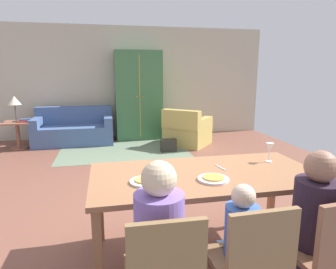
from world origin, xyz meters
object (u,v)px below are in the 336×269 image
object	(u,v)px
plate_near_man	(146,182)
person_man	(158,252)
dining_chair_child	(251,261)
couch	(74,130)
dining_table	(206,180)
book_lower	(23,121)
table_lamp	(14,101)
person_woman	(309,233)
armchair	(187,131)
wine_glass	(270,148)
side_table	(18,131)
armoire	(138,96)
dining_chair_woman	(329,250)
handbag	(168,145)
person_child	(238,253)
book_upper	(26,120)
plate_near_child	(213,179)

from	to	relation	value
plate_near_man	person_man	xyz separation A→B (m)	(0.00, -0.55, -0.26)
dining_chair_child	couch	world-z (taller)	dining_chair_child
dining_table	book_lower	size ratio (longest dim) A/B	8.78
book_lower	dining_table	bearing A→B (deg)	-59.80
dining_table	table_lamp	size ratio (longest dim) A/B	3.58
person_man	person_woman	world-z (taller)	same
armchair	book_lower	distance (m)	3.48
wine_glass	couch	size ratio (longest dim) A/B	0.11
side_table	person_man	bearing A→B (deg)	-67.09
dining_chair_child	table_lamp	bearing A→B (deg)	117.04
person_woman	armoire	distance (m)	5.60
couch	armchair	world-z (taller)	same
dining_chair_woman	book_lower	xyz separation A→B (m)	(-3.06, 5.17, 0.10)
dining_chair_child	couch	bearing A→B (deg)	105.73
handbag	plate_near_man	bearing A→B (deg)	-104.74
plate_near_man	book_lower	bearing A→B (deg)	114.08
person_child	person_man	bearing A→B (deg)	179.44
dining_table	person_child	xyz separation A→B (m)	(-0.00, -0.67, -0.26)
person_woman	armchair	bearing A→B (deg)	85.01
person_man	side_table	xyz separation A→B (m)	(-2.13, 5.05, -0.14)
person_child	book_upper	size ratio (longest dim) A/B	4.20
person_man	dining_chair_child	world-z (taller)	person_man
plate_near_child	book_upper	bearing A→B (deg)	118.54
wine_glass	side_table	xyz separation A→B (m)	(-3.36, 4.20, -0.52)
dining_chair_child	armchair	distance (m)	4.87
couch	person_child	bearing A→B (deg)	-73.82
book_lower	handbag	distance (m)	3.09
wine_glass	person_child	distance (m)	1.19
dining_table	handbag	xyz separation A→B (m)	(0.42, 3.48, -0.56)
dining_table	table_lamp	xyz separation A→B (m)	(-2.66, 4.38, 0.32)
plate_near_man	dining_chair_child	distance (m)	0.94
person_child	armoire	bearing A→B (deg)	90.27
plate_near_child	book_lower	world-z (taller)	plate_near_child
book_lower	person_child	bearing A→B (deg)	-63.26
armchair	book_lower	xyz separation A→B (m)	(-3.45, 0.39, 0.28)
plate_near_man	book_lower	distance (m)	4.87
plate_near_child	book_lower	xyz separation A→B (m)	(-2.52, 4.51, -0.18)
dining_table	armchair	xyz separation A→B (m)	(0.93, 3.94, -0.37)
person_child	dining_chair_woman	bearing A→B (deg)	-17.51
plate_near_man	plate_near_child	xyz separation A→B (m)	(0.53, -0.06, 0.00)
table_lamp	armchair	bearing A→B (deg)	-6.99
dining_chair_child	handbag	distance (m)	4.36
side_table	book_upper	size ratio (longest dim) A/B	2.64
dining_chair_woman	couch	xyz separation A→B (m)	(-2.08, 5.48, -0.19)
person_woman	side_table	bearing A→B (deg)	122.31
book_upper	handbag	distance (m)	3.08
plate_near_man	person_man	bearing A→B (deg)	-89.93
person_child	side_table	distance (m)	5.71
couch	person_man	bearing A→B (deg)	-79.21
armchair	book_lower	world-z (taller)	armchair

